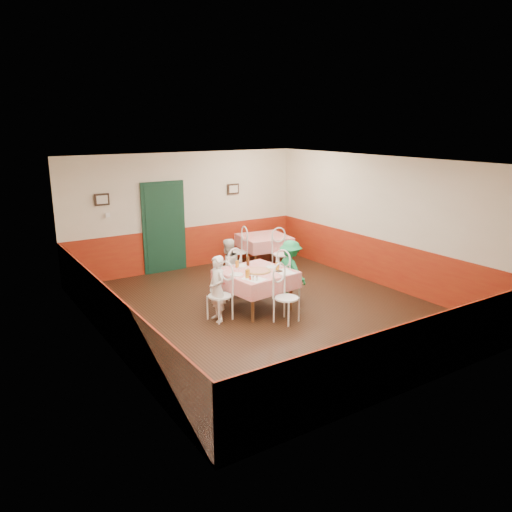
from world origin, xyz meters
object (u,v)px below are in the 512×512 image
chair_left (220,296)px  chair_far (229,276)px  second_table (264,251)px  beer_bottle (248,260)px  chair_second_b (282,254)px  pizza (258,271)px  glass_b (277,266)px  glass_a (248,274)px  chair_near (287,298)px  chair_right (289,278)px  wallet (279,271)px  chair_second_a (238,252)px  diner_right (290,270)px  main_table (256,290)px  glass_c (237,264)px  diner_far (228,268)px  diner_left (217,289)px

chair_left → chair_far: same height
second_table → beer_bottle: bearing=-130.6°
chair_second_b → pizza: chair_second_b is taller
pizza → glass_b: 0.39m
glass_a → beer_bottle: beer_bottle is taller
chair_left → glass_b: size_ratio=6.47×
chair_second_b → beer_bottle: (-1.74, -1.29, 0.42)m
chair_left → glass_a: bearing=57.1°
chair_left → chair_near: same height
chair_right → wallet: size_ratio=8.18×
wallet → chair_second_a: bearing=68.1°
chair_near → diner_right: 1.25m
second_table → pizza: 3.10m
chair_second_a → main_table: bearing=-15.7°
chair_far → pizza: bearing=84.7°
pizza → glass_c: 0.50m
second_table → wallet: bearing=-118.6°
diner_right → chair_second_b: bearing=-36.1°
chair_right → chair_far: size_ratio=1.00×
diner_far → diner_right: size_ratio=1.00×
chair_near → chair_far: bearing=78.6°
chair_second_a → chair_second_b: bearing=52.8°
glass_b → diner_far: diner_far is taller
second_table → chair_right: size_ratio=1.24×
pizza → glass_c: glass_c is taller
chair_left → wallet: chair_left is taller
chair_second_a → chair_second_b: (0.75, -0.75, 0.00)m
chair_right → diner_right: bearing=-97.0°
diner_right → chair_left: bearing=91.0°
diner_left → chair_second_b: bearing=125.7°
second_table → diner_left: bearing=-136.8°
pizza → diner_right: 0.92m
beer_bottle → chair_near: bearing=-88.2°
chair_left → pizza: size_ratio=1.91×
diner_far → main_table: bearing=94.0°
main_table → wallet: size_ratio=11.09×
chair_second_a → pizza: 2.72m
second_table → chair_second_b: bearing=-90.0°
second_table → chair_second_b: size_ratio=1.24×
chair_near → diner_far: 1.76m
beer_bottle → diner_right: (0.83, -0.28, -0.26)m
glass_a → second_table: bearing=51.3°
wallet → glass_b: bearing=62.7°
beer_bottle → diner_far: 0.59m
glass_a → glass_c: 0.72m
pizza → glass_b: glass_b is taller
chair_left → glass_c: chair_left is taller
glass_c → wallet: glass_c is taller
main_table → chair_right: 0.85m
chair_second_b → glass_a: glass_a is taller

